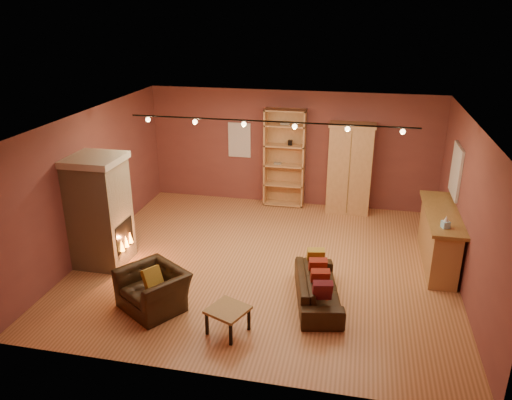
% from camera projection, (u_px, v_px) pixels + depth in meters
% --- Properties ---
extents(floor, '(7.00, 7.00, 0.00)m').
position_uv_depth(floor, '(266.00, 263.00, 9.64)').
color(floor, '#A5653A').
rests_on(floor, ground).
extents(ceiling, '(7.00, 7.00, 0.00)m').
position_uv_depth(ceiling, '(267.00, 119.00, 8.62)').
color(ceiling, '#57361B').
rests_on(ceiling, back_wall).
extents(back_wall, '(7.00, 0.02, 2.80)m').
position_uv_depth(back_wall, '(292.00, 149.00, 12.09)').
color(back_wall, brown).
rests_on(back_wall, floor).
extents(left_wall, '(0.02, 6.50, 2.80)m').
position_uv_depth(left_wall, '(92.00, 182.00, 9.81)').
color(left_wall, brown).
rests_on(left_wall, floor).
extents(right_wall, '(0.02, 6.50, 2.80)m').
position_uv_depth(right_wall, '(469.00, 210.00, 8.45)').
color(right_wall, brown).
rests_on(right_wall, floor).
extents(fireplace, '(1.01, 0.98, 2.12)m').
position_uv_depth(fireplace, '(100.00, 211.00, 9.30)').
color(fireplace, '#C3B187').
rests_on(fireplace, floor).
extents(back_window, '(0.56, 0.04, 0.86)m').
position_uv_depth(back_window, '(239.00, 140.00, 12.27)').
color(back_window, silver).
rests_on(back_window, back_wall).
extents(bookcase, '(0.98, 0.38, 2.39)m').
position_uv_depth(bookcase, '(285.00, 157.00, 12.07)').
color(bookcase, tan).
rests_on(bookcase, floor).
extents(armoire, '(1.06, 0.60, 2.14)m').
position_uv_depth(armoire, '(350.00, 168.00, 11.68)').
color(armoire, tan).
rests_on(armoire, floor).
extents(bar_counter, '(0.60, 2.24, 1.07)m').
position_uv_depth(bar_counter, '(439.00, 237.00, 9.43)').
color(bar_counter, tan).
rests_on(bar_counter, floor).
extents(tissue_box, '(0.16, 0.16, 0.22)m').
position_uv_depth(tissue_box, '(446.00, 223.00, 8.54)').
color(tissue_box, '#96D1F0').
rests_on(tissue_box, bar_counter).
extents(right_window, '(0.05, 0.90, 1.00)m').
position_uv_depth(right_window, '(456.00, 171.00, 9.64)').
color(right_window, silver).
rests_on(right_window, right_wall).
extents(loveseat, '(0.83, 1.79, 0.74)m').
position_uv_depth(loveseat, '(318.00, 283.00, 8.25)').
color(loveseat, black).
rests_on(loveseat, floor).
extents(armchair, '(1.22, 1.12, 0.89)m').
position_uv_depth(armchair, '(153.00, 283.00, 8.05)').
color(armchair, black).
rests_on(armchair, floor).
extents(coffee_table, '(0.71, 0.71, 0.41)m').
position_uv_depth(coffee_table, '(228.00, 312.00, 7.47)').
color(coffee_table, olive).
rests_on(coffee_table, floor).
extents(track_rail, '(5.20, 0.09, 0.13)m').
position_uv_depth(track_rail, '(269.00, 123.00, 8.85)').
color(track_rail, black).
rests_on(track_rail, ceiling).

